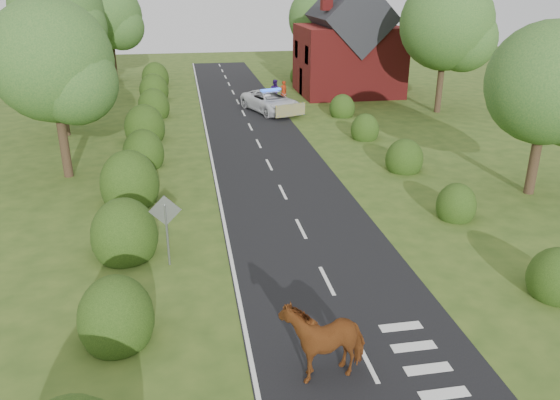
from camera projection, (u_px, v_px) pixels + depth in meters
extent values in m
plane|color=#344E1A|center=(327.00, 281.00, 17.55)|extent=(120.00, 120.00, 0.00)
cube|color=black|center=(261.00, 149.00, 31.23)|extent=(6.00, 70.00, 0.02)
cube|color=white|center=(366.00, 360.00, 13.89)|extent=(0.12, 1.80, 0.01)
cube|color=white|center=(327.00, 280.00, 17.54)|extent=(0.12, 1.80, 0.01)
cube|color=white|center=(301.00, 229.00, 21.19)|extent=(0.12, 1.80, 0.01)
cube|color=white|center=(283.00, 192.00, 24.84)|extent=(0.12, 1.80, 0.01)
cube|color=white|center=(269.00, 165.00, 28.49)|extent=(0.12, 1.80, 0.01)
cube|color=white|center=(259.00, 144.00, 32.14)|extent=(0.12, 1.80, 0.01)
cube|color=white|center=(250.00, 127.00, 35.79)|extent=(0.12, 1.80, 0.01)
cube|color=white|center=(243.00, 113.00, 39.44)|extent=(0.12, 1.80, 0.01)
cube|color=white|center=(238.00, 102.00, 43.09)|extent=(0.12, 1.80, 0.01)
cube|color=white|center=(233.00, 92.00, 46.74)|extent=(0.12, 1.80, 0.01)
cube|color=white|center=(229.00, 84.00, 50.39)|extent=(0.12, 1.80, 0.01)
cube|color=white|center=(225.00, 77.00, 54.04)|extent=(0.12, 1.80, 0.01)
cube|color=white|center=(222.00, 71.00, 57.69)|extent=(0.12, 1.80, 0.01)
cube|color=white|center=(220.00, 65.00, 61.34)|extent=(0.12, 1.80, 0.01)
cube|color=white|center=(210.00, 151.00, 30.76)|extent=(0.12, 70.00, 0.01)
cube|color=white|center=(444.00, 394.00, 12.75)|extent=(1.20, 0.35, 0.01)
cube|color=white|center=(428.00, 369.00, 13.57)|extent=(1.20, 0.35, 0.01)
cube|color=white|center=(414.00, 346.00, 14.39)|extent=(1.20, 0.35, 0.01)
cube|color=white|center=(401.00, 327.00, 15.21)|extent=(1.20, 0.35, 0.01)
ellipsoid|color=#1B370F|center=(116.00, 319.00, 14.46)|extent=(2.00, 2.10, 2.40)
ellipsoid|color=#1B370F|center=(125.00, 236.00, 18.96)|extent=(2.30, 2.41, 2.70)
ellipsoid|color=#1B370F|center=(130.00, 184.00, 23.46)|extent=(2.50, 2.62, 3.00)
ellipsoid|color=#1B370F|center=(144.00, 153.00, 28.13)|extent=(2.10, 2.20, 2.50)
ellipsoid|color=#1B370F|center=(145.00, 128.00, 32.63)|extent=(2.40, 2.52, 2.80)
ellipsoid|color=#1B370F|center=(154.00, 107.00, 38.17)|extent=(2.20, 2.31, 2.60)
ellipsoid|color=#1B370F|center=(154.00, 91.00, 43.60)|extent=(2.30, 2.41, 2.70)
ellipsoid|color=#1B370F|center=(155.00, 78.00, 49.05)|extent=(2.40, 2.52, 2.80)
ellipsoid|color=#1B370F|center=(557.00, 279.00, 16.59)|extent=(1.80, 1.89, 2.00)
ellipsoid|color=#1B370F|center=(456.00, 206.00, 22.03)|extent=(1.60, 1.68, 1.90)
ellipsoid|color=#1B370F|center=(404.00, 159.00, 27.52)|extent=(1.90, 2.00, 2.10)
ellipsoid|color=#1B370F|center=(365.00, 130.00, 32.99)|extent=(1.70, 1.78, 2.00)
ellipsoid|color=#1B370F|center=(342.00, 108.00, 38.51)|extent=(1.80, 1.89, 2.00)
ellipsoid|color=#1B370F|center=(299.00, 76.00, 51.26)|extent=(1.70, 1.78, 2.00)
cylinder|color=#332316|center=(63.00, 137.00, 26.15)|extent=(0.44, 0.44, 3.96)
sphere|color=#235021|center=(51.00, 61.00, 24.80)|extent=(5.60, 5.60, 5.60)
sphere|color=olive|center=(74.00, 82.00, 24.78)|extent=(3.92, 3.92, 3.92)
cylinder|color=#332316|center=(63.00, 105.00, 33.25)|extent=(0.44, 0.44, 3.74)
sphere|color=#235021|center=(54.00, 48.00, 31.97)|extent=(5.60, 5.60, 5.60)
sphere|color=olive|center=(72.00, 64.00, 31.94)|extent=(3.92, 3.92, 3.92)
cylinder|color=#332316|center=(66.00, 72.00, 41.93)|extent=(0.44, 0.44, 4.84)
sphere|color=#235021|center=(57.00, 11.00, 40.28)|extent=(6.80, 6.80, 6.80)
sphere|color=olive|center=(74.00, 27.00, 40.26)|extent=(4.76, 4.76, 4.76)
cylinder|color=#332316|center=(114.00, 58.00, 51.58)|extent=(0.44, 0.44, 4.18)
sphere|color=#235021|center=(109.00, 16.00, 50.15)|extent=(6.00, 6.00, 6.00)
sphere|color=olive|center=(121.00, 27.00, 50.13)|extent=(4.20, 4.20, 4.20)
cylinder|color=#332316|center=(535.00, 156.00, 24.13)|extent=(0.44, 0.44, 3.52)
sphere|color=#235021|center=(548.00, 83.00, 22.93)|extent=(5.20, 5.20, 5.20)
cylinder|color=#332316|center=(440.00, 82.00, 39.05)|extent=(0.44, 0.44, 4.40)
sphere|color=#235021|center=(447.00, 23.00, 37.54)|extent=(6.40, 6.40, 6.40)
sphere|color=olive|center=(464.00, 39.00, 37.51)|extent=(4.48, 4.48, 4.48)
cylinder|color=#332316|center=(319.00, 57.00, 52.93)|extent=(0.44, 0.44, 3.96)
sphere|color=#235021|center=(320.00, 18.00, 51.57)|extent=(6.00, 6.00, 6.00)
sphere|color=olive|center=(332.00, 29.00, 51.53)|extent=(4.20, 4.20, 4.20)
cylinder|color=gray|center=(167.00, 235.00, 18.16)|extent=(0.08, 0.08, 2.20)
cube|color=gray|center=(165.00, 211.00, 17.82)|extent=(1.06, 0.04, 1.06)
cube|color=maroon|center=(348.00, 60.00, 45.42)|extent=(8.00, 7.00, 5.50)
cube|color=black|center=(350.00, 17.00, 44.12)|extent=(5.94, 7.40, 5.94)
imported|color=#582810|center=(324.00, 341.00, 13.31)|extent=(2.51, 1.67, 1.64)
imported|color=silver|center=(271.00, 102.00, 39.57)|extent=(4.29, 6.12, 1.55)
cube|color=yellow|center=(291.00, 110.00, 37.32)|extent=(2.20, 0.83, 0.85)
cube|color=blue|center=(271.00, 90.00, 39.24)|extent=(1.55, 0.78, 0.14)
imported|color=#9C260C|center=(283.00, 91.00, 42.99)|extent=(0.69, 0.56, 1.63)
imported|color=#2D1259|center=(275.00, 91.00, 42.64)|extent=(1.11, 1.08, 1.80)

